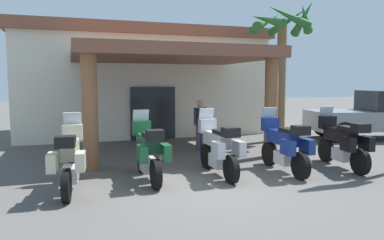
# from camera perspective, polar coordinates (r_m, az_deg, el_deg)

# --- Properties ---
(ground_plane) EXTENTS (80.00, 80.00, 0.00)m
(ground_plane) POSITION_cam_1_polar(r_m,az_deg,el_deg) (8.12, 3.30, -10.53)
(ground_plane) COLOR #514F4C
(motel_building) EXTENTS (10.97, 10.63, 4.60)m
(motel_building) POSITION_cam_1_polar(r_m,az_deg,el_deg) (17.01, -7.88, 6.07)
(motel_building) COLOR silver
(motel_building) RESTS_ON ground_plane
(motorcycle_cream) EXTENTS (0.73, 2.21, 1.61)m
(motorcycle_cream) POSITION_cam_1_polar(r_m,az_deg,el_deg) (8.15, -18.45, -5.71)
(motorcycle_cream) COLOR black
(motorcycle_cream) RESTS_ON ground_plane
(motorcycle_green) EXTENTS (0.72, 2.21, 1.61)m
(motorcycle_green) POSITION_cam_1_polar(r_m,az_deg,el_deg) (8.64, -6.80, -4.79)
(motorcycle_green) COLOR black
(motorcycle_green) RESTS_ON ground_plane
(motorcycle_silver) EXTENTS (0.71, 2.21, 1.61)m
(motorcycle_silver) POSITION_cam_1_polar(r_m,az_deg,el_deg) (9.04, 4.15, -4.29)
(motorcycle_silver) COLOR black
(motorcycle_silver) RESTS_ON ground_plane
(motorcycle_blue) EXTENTS (0.70, 2.21, 1.61)m
(motorcycle_blue) POSITION_cam_1_polar(r_m,az_deg,el_deg) (9.64, 14.18, -3.81)
(motorcycle_blue) COLOR black
(motorcycle_blue) RESTS_ON ground_plane
(motorcycle_black) EXTENTS (0.74, 2.21, 1.61)m
(motorcycle_black) POSITION_cam_1_polar(r_m,az_deg,el_deg) (10.58, 22.40, -3.22)
(motorcycle_black) COLOR black
(motorcycle_black) RESTS_ON ground_plane
(pedestrian) EXTENTS (0.48, 0.32, 1.69)m
(pedestrian) POSITION_cam_1_polar(r_m,az_deg,el_deg) (12.31, 1.23, -0.22)
(pedestrian) COLOR #3F334C
(pedestrian) RESTS_ON ground_plane
(pickup_truck_gray) EXTENTS (5.48, 2.92, 1.95)m
(pickup_truck_gray) POSITION_cam_1_polar(r_m,az_deg,el_deg) (16.58, 26.77, 0.59)
(pickup_truck_gray) COLOR black
(pickup_truck_gray) RESTS_ON ground_plane
(palm_tree_near_portico) EXTENTS (2.64, 2.60, 5.37)m
(palm_tree_near_portico) POSITION_cam_1_polar(r_m,az_deg,el_deg) (14.86, 13.80, 12.31)
(palm_tree_near_portico) COLOR brown
(palm_tree_near_portico) RESTS_ON ground_plane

